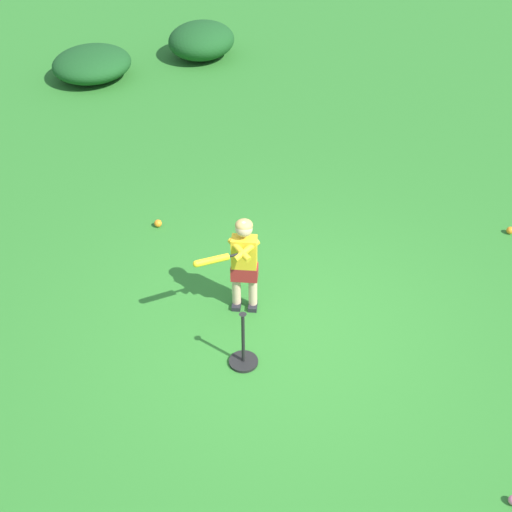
# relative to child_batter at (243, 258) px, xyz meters

# --- Properties ---
(ground_plane) EXTENTS (40.00, 40.00, 0.00)m
(ground_plane) POSITION_rel_child_batter_xyz_m (0.53, -0.19, -0.65)
(ground_plane) COLOR #2D7528
(child_batter) EXTENTS (0.44, 0.69, 1.08)m
(child_batter) POSITION_rel_child_batter_xyz_m (0.00, 0.00, 0.00)
(child_batter) COLOR #232328
(child_batter) RESTS_ON ground
(play_ball_behind_batter) EXTENTS (0.09, 0.09, 0.09)m
(play_ball_behind_batter) POSITION_rel_child_batter_xyz_m (-1.54, 0.96, -0.60)
(play_ball_behind_batter) COLOR orange
(play_ball_behind_batter) RESTS_ON ground
(play_ball_center_lawn) EXTENTS (0.09, 0.09, 0.09)m
(play_ball_center_lawn) POSITION_rel_child_batter_xyz_m (2.39, 2.46, -0.61)
(play_ball_center_lawn) COLOR orange
(play_ball_center_lawn) RESTS_ON ground
(batting_tee) EXTENTS (0.28, 0.28, 0.62)m
(batting_tee) POSITION_rel_child_batter_xyz_m (0.32, -0.73, -0.55)
(batting_tee) COLOR black
(batting_tee) RESTS_ON ground
(shrub_left_background) EXTENTS (1.29, 1.38, 0.51)m
(shrub_left_background) POSITION_rel_child_batter_xyz_m (-4.72, 4.43, -0.40)
(shrub_left_background) COLOR #194C1E
(shrub_left_background) RESTS_ON ground
(shrub_right_background) EXTENTS (1.15, 1.29, 0.61)m
(shrub_right_background) POSITION_rel_child_batter_xyz_m (-3.44, 6.00, -0.34)
(shrub_right_background) COLOR #194C1E
(shrub_right_background) RESTS_ON ground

